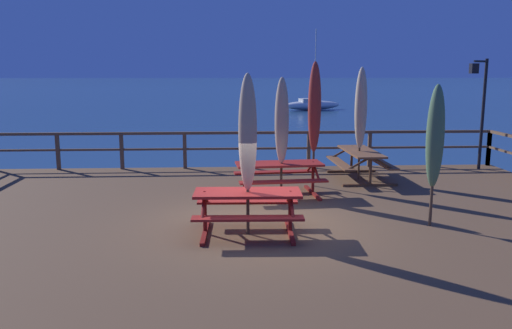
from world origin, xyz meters
name	(u,v)px	position (x,y,z in m)	size (l,w,h in m)	color
ground_plane	(259,270)	(0.00, 0.00, 0.00)	(600.00, 600.00, 0.00)	navy
wooden_deck	(259,248)	(0.00, 0.00, 0.43)	(15.07, 12.16, 0.86)	brown
railing_waterside_far	(247,143)	(0.00, 5.93, 1.61)	(14.87, 0.10, 1.09)	brown
picnic_table_mid_right	(361,158)	(2.97, 4.15, 1.43)	(1.45, 2.22, 0.78)	brown
picnic_table_back_right	(248,203)	(-0.22, -0.44, 1.42)	(1.91, 1.46, 0.78)	maroon
picnic_table_back_left	(279,172)	(0.61, 2.40, 1.42)	(2.09, 1.57, 0.78)	maroon
patio_umbrella_short_front	(361,109)	(2.91, 4.11, 2.74)	(0.32, 0.32, 2.96)	#4C3828
patio_umbrella_short_mid	(248,133)	(-0.22, -0.47, 2.65)	(0.32, 0.32, 2.82)	#4C3828
patio_umbrella_tall_back_right	(282,121)	(0.66, 2.33, 2.59)	(0.32, 0.32, 2.72)	#4C3828
patio_umbrella_tall_mid_right	(315,108)	(1.56, 3.33, 2.82)	(0.32, 0.32, 3.08)	#4C3828
patio_umbrella_tall_front	(435,137)	(3.20, -0.14, 2.53)	(0.32, 0.32, 2.62)	#4C3828
lamp_post_hooked	(480,97)	(6.66, 5.29, 2.97)	(0.63, 0.40, 3.20)	black
sailboat_distant	(312,105)	(7.57, 41.05, 0.51)	(6.23, 3.42, 7.72)	white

